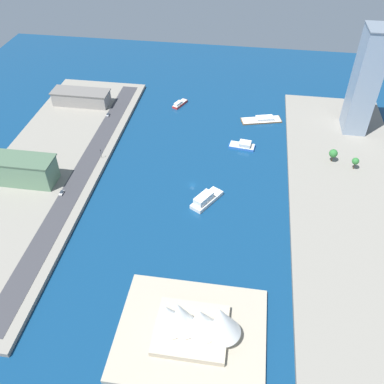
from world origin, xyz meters
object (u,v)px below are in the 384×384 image
(van_white, at_px, (62,193))
(opera_landmark, at_px, (194,321))
(barge_flat_brown, at_px, (262,119))
(sedan_silver, at_px, (108,115))
(traffic_light_waterfront, at_px, (101,152))
(catamaran_blue, at_px, (243,145))
(terminal_long_green, at_px, (18,169))
(tugboat_red, at_px, (180,104))
(tower_tall_glass, at_px, (365,82))
(ferry_white_commuter, at_px, (206,199))
(carpark_squat_concrete, at_px, (81,97))

(van_white, distance_m, opera_landmark, 117.60)
(barge_flat_brown, distance_m, opera_landmark, 181.55)
(sedan_silver, bearing_deg, traffic_light_waterfront, 102.83)
(catamaran_blue, xyz_separation_m, terminal_long_green, (131.21, 58.39, 9.09))
(tugboat_red, height_order, sedan_silver, sedan_silver)
(barge_flat_brown, bearing_deg, tower_tall_glass, 176.15)
(barge_flat_brown, xyz_separation_m, van_white, (114.22, 103.50, 2.33))
(barge_flat_brown, height_order, sedan_silver, sedan_silver)
(terminal_long_green, height_order, tower_tall_glass, tower_tall_glass)
(ferry_white_commuter, bearing_deg, terminal_long_green, -0.22)
(tower_tall_glass, bearing_deg, terminal_long_green, 23.72)
(tower_tall_glass, bearing_deg, carpark_squat_concrete, -1.34)
(sedan_silver, bearing_deg, terminal_long_green, 69.87)
(ferry_white_commuter, height_order, sedan_silver, ferry_white_commuter)
(tower_tall_glass, bearing_deg, catamaran_blue, 23.24)
(barge_flat_brown, bearing_deg, terminal_long_green, 33.52)
(catamaran_blue, bearing_deg, sedan_silver, -12.35)
(terminal_long_green, xyz_separation_m, traffic_light_waterfront, (-41.29, -29.13, -3.96))
(barge_flat_brown, relative_size, carpark_squat_concrete, 0.71)
(barge_flat_brown, xyz_separation_m, carpark_squat_concrete, (139.18, -0.48, 6.77))
(terminal_long_green, xyz_separation_m, van_white, (-29.28, 8.44, -7.38))
(carpark_squat_concrete, distance_m, van_white, 107.02)
(ferry_white_commuter, height_order, catamaran_blue, ferry_white_commuter)
(tower_tall_glass, relative_size, van_white, 16.04)
(tugboat_red, bearing_deg, ferry_white_commuter, 107.44)
(carpark_squat_concrete, bearing_deg, tower_tall_glass, 178.66)
(carpark_squat_concrete, height_order, van_white, carpark_squat_concrete)
(catamaran_blue, bearing_deg, traffic_light_waterfront, 18.02)
(catamaran_blue, distance_m, carpark_squat_concrete, 132.36)
(sedan_silver, bearing_deg, opera_landmark, 118.34)
(ferry_white_commuter, bearing_deg, sedan_silver, -44.16)
(ferry_white_commuter, height_order, tugboat_red, ferry_white_commuter)
(tugboat_red, relative_size, terminal_long_green, 0.35)
(catamaran_blue, height_order, traffic_light_waterfront, traffic_light_waterfront)
(van_white, relative_size, sedan_silver, 1.02)
(terminal_long_green, bearing_deg, carpark_squat_concrete, -92.59)
(tower_tall_glass, bearing_deg, opera_landmark, 63.34)
(tower_tall_glass, height_order, traffic_light_waterfront, tower_tall_glass)
(terminal_long_green, distance_m, van_white, 31.36)
(ferry_white_commuter, xyz_separation_m, barge_flat_brown, (-30.46, -95.48, -1.43))
(carpark_squat_concrete, height_order, terminal_long_green, terminal_long_green)
(barge_flat_brown, height_order, terminal_long_green, terminal_long_green)
(ferry_white_commuter, distance_m, sedan_silver, 116.36)
(carpark_squat_concrete, bearing_deg, tugboat_red, -170.04)
(traffic_light_waterfront, relative_size, opera_landmark, 0.17)
(carpark_squat_concrete, relative_size, traffic_light_waterfront, 6.74)
(ferry_white_commuter, bearing_deg, tugboat_red, -72.56)
(tugboat_red, height_order, barge_flat_brown, tugboat_red)
(van_white, height_order, traffic_light_waterfront, traffic_light_waterfront)
(barge_flat_brown, distance_m, catamaran_blue, 38.67)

